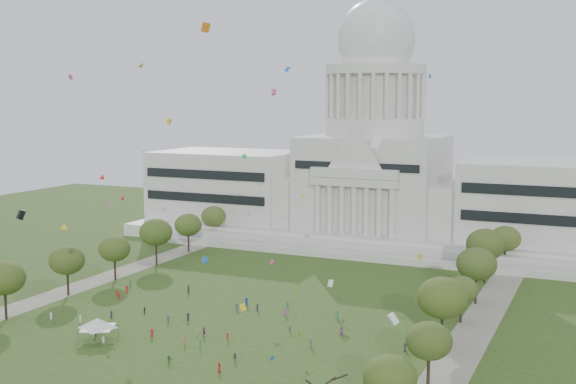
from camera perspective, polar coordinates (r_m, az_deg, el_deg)
The scene contains 31 objects.
ground at distance 142.13m, azimuth -7.67°, elevation -11.79°, with size 400.00×400.00×0.00m, color #314B19.
capitol at distance 239.42m, azimuth 6.79°, elevation 1.50°, with size 160.00×64.50×91.30m.
path_left at distance 192.64m, azimuth -15.13°, elevation -6.86°, with size 8.00×160.00×0.04m, color gray.
path_right at distance 152.70m, azimuth 14.48°, elevation -10.59°, with size 8.00×160.00×0.04m, color gray.
row_tree_r_0 at distance 105.07m, azimuth 8.06°, elevation -14.32°, with size 7.67×7.67×10.91m.
row_tree_l_1 at distance 164.50m, azimuth -21.51°, elevation -6.34°, with size 8.86×8.86×12.59m.
row_tree_r_1 at distance 121.04m, azimuth 11.08°, elevation -11.47°, with size 7.58×7.58×10.78m.
row_tree_l_2 at distance 179.47m, azimuth -17.07°, elevation -5.18°, with size 8.42×8.42×11.97m.
row_tree_r_2 at distance 138.80m, azimuth 12.12°, elevation -8.18°, with size 9.55×9.55×13.58m.
row_tree_l_3 at distance 191.40m, azimuth -13.56°, elevation -4.38°, with size 8.12×8.12×11.55m.
row_tree_r_3 at distance 155.58m, azimuth 13.54°, elevation -7.51°, with size 7.01×7.01×9.98m.
row_tree_l_4 at distance 205.78m, azimuth -10.40°, elevation -3.15°, with size 9.29×9.29×13.21m.
row_tree_r_4 at distance 169.89m, azimuth 14.68°, elevation -5.53°, with size 9.19×9.19×13.06m.
row_tree_l_5 at distance 221.80m, azimuth -7.90°, elevation -2.60°, with size 8.33×8.33×11.85m.
row_tree_r_5 at distance 189.43m, azimuth 15.35°, elevation -4.03°, with size 9.82×9.82×13.96m.
row_tree_l_6 at distance 237.94m, azimuth -5.91°, elevation -1.93°, with size 8.19×8.19×11.64m.
row_tree_r_6 at distance 206.81m, azimuth 16.80°, elevation -3.54°, with size 8.42×8.42×11.97m.
event_tent at distance 146.38m, azimuth -14.80°, elevation -9.96°, with size 10.69×10.69×4.52m.
person_0 at distance 138.22m, azimuth 9.23°, elevation -12.01°, with size 0.83×0.54×1.69m, color #4C4C51.
person_2 at distance 144.97m, azimuth 4.28°, elevation -10.93°, with size 0.98×0.60×2.01m, color #994C8C.
person_3 at distance 142.84m, azimuth -4.82°, elevation -11.31°, with size 1.01×0.52×1.57m, color #B21E1E.
person_4 at distance 147.13m, azimuth -7.22°, elevation -10.79°, with size 0.90×0.49×1.54m, color silver.
person_5 at distance 145.51m, azimuth -6.66°, elevation -10.92°, with size 1.77×0.70×1.91m, color #994C8C.
person_6 at distance 127.43m, azimuth -5.46°, elevation -13.63°, with size 0.86×0.56×1.76m, color #B21E1E.
person_7 at distance 143.90m, azimuth -14.40°, elevation -11.31°, with size 0.70×0.51×1.92m, color silver.
person_8 at distance 162.24m, azimuth -11.26°, elevation -9.16°, with size 0.71×0.44×1.47m, color #26262B.
person_9 at distance 132.04m, azimuth -4.21°, elevation -12.90°, with size 0.99×0.51×1.53m, color #26262B.
person_10 at distance 146.82m, azimuth 0.16°, elevation -10.81°, with size 0.79×0.43×1.35m, color #4C4C51.
person_11 at distance 132.50m, azimuth -9.38°, elevation -12.91°, with size 1.41×0.56×1.52m, color #33723F.
distant_crowd at distance 159.42m, azimuth -7.94°, elevation -9.34°, with size 58.54×35.63×1.92m.
kite_swarm at distance 137.99m, azimuth -6.76°, elevation -1.80°, with size 92.67×97.08×59.86m.
Camera 1 is at (71.84, -113.53, 46.38)m, focal length 45.00 mm.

